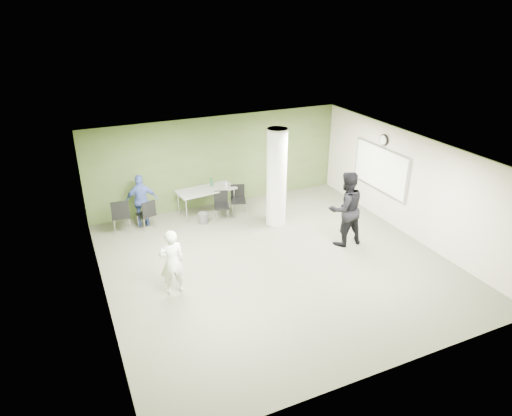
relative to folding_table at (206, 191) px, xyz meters
name	(u,v)px	position (x,y,z in m)	size (l,w,h in m)	color
floor	(275,263)	(0.63, -3.38, -0.77)	(8.00, 8.00, 0.00)	#575645
ceiling	(278,154)	(0.63, -3.38, 2.03)	(8.00, 8.00, 0.00)	white
wall_back	(218,161)	(0.63, 0.62, 0.63)	(8.00, 0.02, 2.80)	#425327
wall_left	(99,246)	(-3.37, -3.38, 0.63)	(0.02, 8.00, 2.80)	#425327
wall_right_cream	(411,186)	(4.63, -3.38, 0.63)	(0.02, 8.00, 2.80)	beige
column	(277,178)	(1.63, -1.38, 0.63)	(0.56, 0.56, 2.80)	silver
whiteboard	(380,169)	(4.55, -2.18, 0.73)	(0.05, 2.30, 1.30)	silver
wall_clock	(384,140)	(4.55, -2.18, 1.58)	(0.06, 0.32, 0.32)	black
folding_table	(206,191)	(0.00, 0.00, 0.00)	(1.80, 0.96, 1.07)	gray
wastebasket	(203,218)	(-0.31, -0.53, -0.61)	(0.28, 0.28, 0.32)	#4C4C4C
chair_back_left	(121,213)	(-2.53, -0.17, -0.19)	(0.54, 0.54, 0.99)	black
chair_back_right	(147,212)	(-1.83, -0.23, -0.27)	(0.54, 0.54, 0.87)	black
chair_table_left	(221,203)	(0.30, -0.44, -0.29)	(0.52, 0.52, 0.84)	black
chair_table_right	(238,197)	(0.89, -0.28, -0.26)	(0.55, 0.55, 0.87)	black
woman_white	(172,262)	(-1.96, -3.55, -0.01)	(0.56, 0.37, 1.53)	white
man_black	(346,209)	(2.71, -3.20, 0.24)	(0.98, 0.76, 2.01)	black
man_blue	(142,201)	(-1.90, 0.02, 0.00)	(0.90, 0.38, 1.54)	#455AAB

